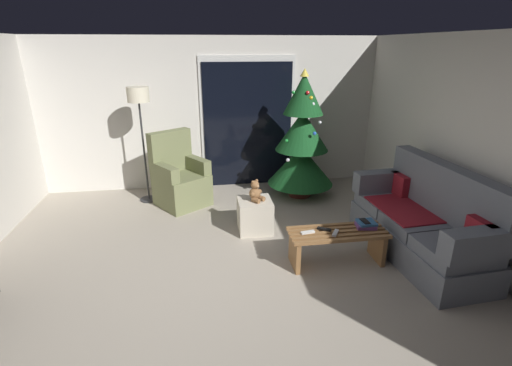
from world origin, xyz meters
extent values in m
plane|color=#9E9384|center=(0.00, 0.00, 0.00)|extent=(7.00, 7.00, 0.00)
cube|color=silver|center=(0.00, 3.06, 1.25)|extent=(5.72, 0.12, 2.50)
cube|color=silver|center=(2.86, 0.00, 1.25)|extent=(0.12, 6.00, 2.50)
cube|color=silver|center=(0.60, 2.99, 1.10)|extent=(1.60, 0.02, 2.20)
cube|color=black|center=(0.60, 2.97, 1.05)|extent=(1.50, 0.02, 2.10)
cube|color=slate|center=(2.25, 0.26, 0.17)|extent=(0.88, 1.95, 0.34)
cube|color=slate|center=(2.27, -0.36, 0.41)|extent=(0.72, 0.64, 0.14)
cube|color=slate|center=(2.23, 0.26, 0.41)|extent=(0.72, 0.64, 0.14)
cube|color=slate|center=(2.19, 0.88, 0.41)|extent=(0.72, 0.64, 0.14)
cube|color=slate|center=(2.55, 0.28, 0.78)|extent=(0.33, 1.91, 0.60)
cube|color=slate|center=(2.31, -0.61, 0.62)|extent=(0.77, 0.25, 0.28)
cube|color=slate|center=(2.19, 1.13, 0.62)|extent=(0.77, 0.25, 0.28)
cube|color=maroon|center=(2.19, 0.51, 0.49)|extent=(0.66, 0.94, 0.02)
cube|color=maroon|center=(2.46, -0.43, 0.62)|extent=(0.14, 0.33, 0.28)
cube|color=maroon|center=(2.36, 0.97, 0.62)|extent=(0.14, 0.33, 0.28)
cube|color=olive|center=(1.25, 0.05, 0.39)|extent=(1.10, 0.05, 0.04)
cube|color=olive|center=(1.25, 0.14, 0.39)|extent=(1.10, 0.05, 0.04)
cube|color=olive|center=(1.25, 0.23, 0.39)|extent=(1.10, 0.05, 0.04)
cube|color=olive|center=(1.25, 0.31, 0.39)|extent=(1.10, 0.05, 0.04)
cube|color=olive|center=(1.25, 0.40, 0.39)|extent=(1.10, 0.05, 0.04)
cube|color=olive|center=(0.76, 0.23, 0.18)|extent=(0.05, 0.36, 0.37)
cube|color=olive|center=(1.74, 0.23, 0.18)|extent=(0.05, 0.36, 0.37)
cube|color=#ADADB2|center=(1.20, 0.17, 0.42)|extent=(0.12, 0.15, 0.02)
cube|color=silver|center=(0.91, 0.23, 0.42)|extent=(0.16, 0.07, 0.02)
cube|color=black|center=(1.11, 0.27, 0.42)|extent=(0.15, 0.12, 0.02)
cube|color=#6B3D7A|center=(1.60, 0.27, 0.43)|extent=(0.24, 0.20, 0.04)
cube|color=#285684|center=(1.61, 0.27, 0.46)|extent=(0.19, 0.18, 0.03)
cube|color=black|center=(1.58, 0.27, 0.48)|extent=(0.08, 0.15, 0.01)
cylinder|color=#4C1E19|center=(1.37, 2.28, 0.05)|extent=(0.36, 0.36, 0.10)
cylinder|color=brown|center=(1.37, 2.28, 0.16)|extent=(0.08, 0.08, 0.12)
cone|color=#14471E|center=(1.37, 2.28, 0.53)|extent=(1.06, 1.06, 0.62)
cone|color=#14471E|center=(1.37, 2.28, 1.09)|extent=(0.84, 0.84, 0.62)
cone|color=#14471E|center=(1.37, 2.28, 1.66)|extent=(0.62, 0.62, 0.62)
sphere|color=gold|center=(1.20, 2.43, 1.42)|extent=(0.06, 0.06, 0.06)
sphere|color=white|center=(1.47, 2.10, 1.53)|extent=(0.06, 0.06, 0.06)
sphere|color=#1E8C33|center=(1.08, 2.09, 0.99)|extent=(0.06, 0.06, 0.06)
sphere|color=#1E8C33|center=(1.21, 2.28, 1.68)|extent=(0.06, 0.06, 0.06)
sphere|color=white|center=(1.66, 2.30, 1.21)|extent=(0.06, 0.06, 0.06)
sphere|color=white|center=(1.08, 1.98, 0.71)|extent=(0.06, 0.06, 0.06)
sphere|color=red|center=(1.39, 2.12, 1.69)|extent=(0.06, 0.06, 0.06)
sphere|color=gold|center=(1.44, 2.11, 1.62)|extent=(0.06, 0.06, 0.06)
sphere|color=blue|center=(1.48, 1.99, 1.11)|extent=(0.06, 0.06, 0.06)
cone|color=#EAD14C|center=(1.37, 2.28, 1.97)|extent=(0.14, 0.14, 0.12)
cube|color=olive|center=(-0.53, 2.18, 0.16)|extent=(0.95, 0.95, 0.31)
cube|color=olive|center=(-0.53, 2.18, 0.40)|extent=(0.95, 0.95, 0.18)
cube|color=olive|center=(-0.69, 2.40, 0.81)|extent=(0.65, 0.52, 0.64)
cube|color=olive|center=(-0.29, 2.32, 0.60)|extent=(0.44, 0.56, 0.22)
cube|color=olive|center=(-0.75, 2.01, 0.60)|extent=(0.44, 0.56, 0.22)
cylinder|color=#2D2D30|center=(-1.08, 2.45, 0.01)|extent=(0.28, 0.28, 0.02)
cylinder|color=#2D2D30|center=(-1.08, 2.45, 0.80)|extent=(0.03, 0.03, 1.55)
cylinder|color=beige|center=(-1.08, 2.45, 1.67)|extent=(0.32, 0.32, 0.22)
cube|color=beige|center=(0.45, 1.16, 0.22)|extent=(0.44, 0.44, 0.44)
cylinder|color=brown|center=(0.53, 1.15, 0.47)|extent=(0.12, 0.13, 0.06)
cylinder|color=brown|center=(0.46, 1.08, 0.47)|extent=(0.12, 0.13, 0.06)
sphere|color=brown|center=(0.45, 1.16, 0.54)|extent=(0.15, 0.15, 0.15)
sphere|color=brown|center=(0.45, 1.16, 0.66)|extent=(0.11, 0.11, 0.11)
sphere|color=#A37A51|center=(0.49, 1.12, 0.65)|extent=(0.04, 0.04, 0.04)
sphere|color=brown|center=(0.48, 1.18, 0.70)|extent=(0.04, 0.04, 0.04)
sphere|color=brown|center=(0.43, 1.13, 0.70)|extent=(0.04, 0.04, 0.04)
sphere|color=brown|center=(0.52, 1.19, 0.55)|extent=(0.06, 0.06, 0.06)
sphere|color=brown|center=(0.41, 1.10, 0.55)|extent=(0.06, 0.06, 0.06)
camera|label=1|loc=(-0.21, -3.30, 2.35)|focal=26.12mm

